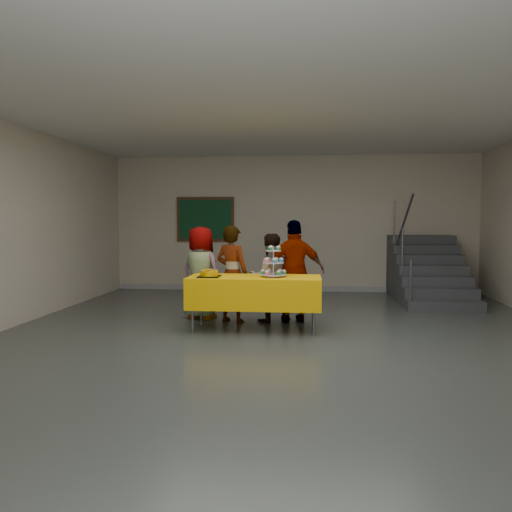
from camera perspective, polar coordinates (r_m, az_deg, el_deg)
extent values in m
plane|color=#4C514C|center=(6.31, 2.98, -10.31)|extent=(10.00, 10.00, 0.00)
cube|color=beige|center=(11.11, 4.24, 3.69)|extent=(8.00, 0.04, 3.00)
cube|color=beige|center=(1.14, -8.77, 1.03)|extent=(8.00, 0.04, 3.00)
cube|color=silver|center=(6.28, 3.08, 17.27)|extent=(8.00, 10.00, 0.04)
cube|color=#999999|center=(11.19, 4.20, -3.71)|extent=(7.90, 0.03, 0.12)
cylinder|color=#595960|center=(7.02, -7.27, -5.81)|extent=(0.04, 0.04, 0.73)
cylinder|color=#595960|center=(6.85, 6.64, -6.06)|extent=(0.04, 0.04, 0.73)
cylinder|color=#595960|center=(7.58, -6.29, -5.08)|extent=(0.04, 0.04, 0.73)
cylinder|color=#595960|center=(7.42, 6.57, -5.28)|extent=(0.04, 0.04, 0.73)
cube|color=#595960|center=(7.12, -0.16, -2.60)|extent=(1.80, 0.70, 0.02)
cube|color=#FFB905|center=(7.14, -0.16, -4.12)|extent=(1.88, 0.78, 0.44)
cylinder|color=silver|center=(7.09, 2.00, -2.34)|extent=(0.18, 0.18, 0.01)
cylinder|color=silver|center=(7.07, 2.00, -0.69)|extent=(0.02, 0.02, 0.42)
cylinder|color=silver|center=(7.09, 2.00, -2.14)|extent=(0.38, 0.38, 0.01)
cylinder|color=silver|center=(7.07, 2.00, -0.77)|extent=(0.30, 0.30, 0.01)
cylinder|color=silver|center=(7.06, 2.01, 0.60)|extent=(0.22, 0.22, 0.01)
cube|color=black|center=(7.08, -5.36, -2.34)|extent=(0.30, 0.30, 0.02)
cylinder|color=#FBAC00|center=(7.07, -5.36, -1.98)|extent=(0.25, 0.25, 0.07)
ellipsoid|color=#FBAC00|center=(7.07, -5.36, -1.70)|extent=(0.25, 0.25, 0.05)
ellipsoid|color=white|center=(7.03, -5.06, -1.60)|extent=(0.08, 0.08, 0.02)
cube|color=silver|center=(6.94, -5.73, -1.67)|extent=(0.30, 0.16, 0.04)
imported|color=slate|center=(8.01, -6.32, -1.91)|extent=(0.85, 0.72, 1.47)
imported|color=slate|center=(7.69, -2.75, -2.05)|extent=(0.65, 0.55, 1.50)
imported|color=slate|center=(7.70, 1.59, -2.52)|extent=(0.78, 0.68, 1.37)
imported|color=slate|center=(7.66, 4.49, -1.77)|extent=(0.99, 0.58, 1.58)
cube|color=#424447|center=(9.29, 20.77, -5.35)|extent=(1.30, 0.30, 0.18)
cube|color=#424447|center=(9.57, 20.32, -4.53)|extent=(1.30, 0.30, 0.36)
cube|color=#424447|center=(9.84, 19.89, -3.76)|extent=(1.30, 0.30, 0.54)
cube|color=#424447|center=(10.12, 19.49, -3.03)|extent=(1.30, 0.30, 0.72)
cube|color=#424447|center=(10.40, 19.11, -2.34)|extent=(1.30, 0.30, 0.90)
cube|color=#424447|center=(10.68, 18.75, -1.68)|extent=(1.30, 0.30, 1.08)
cube|color=#424447|center=(10.96, 18.40, -1.06)|extent=(1.30, 0.30, 1.26)
cube|color=#424447|center=(11.26, 18.07, -0.93)|extent=(1.30, 0.30, 1.26)
cylinder|color=#595960|center=(9.06, 17.24, -3.21)|extent=(0.04, 0.04, 0.90)
cylinder|color=#595960|center=(9.79, 16.37, 0.51)|extent=(0.04, 0.04, 0.90)
cylinder|color=#595960|center=(10.66, 15.54, 3.70)|extent=(0.04, 0.04, 0.90)
cylinder|color=#595960|center=(9.82, 16.37, 3.15)|extent=(0.04, 1.85, 1.20)
cube|color=#472B16|center=(11.30, -5.81, 4.19)|extent=(1.30, 0.04, 1.00)
cube|color=#164525|center=(11.28, -5.83, 4.19)|extent=(1.18, 0.02, 0.88)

